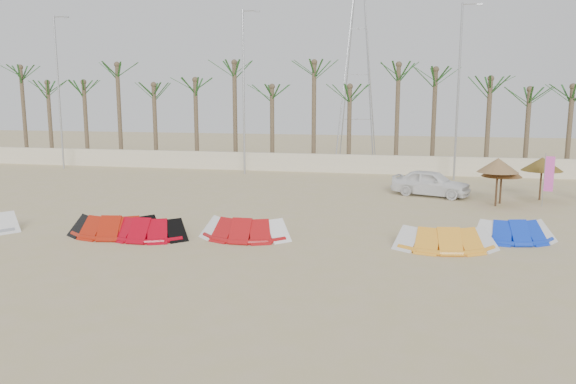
% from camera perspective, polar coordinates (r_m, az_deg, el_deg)
% --- Properties ---
extents(ground, '(120.00, 120.00, 0.00)m').
position_cam_1_polar(ground, '(18.65, -3.80, -7.03)').
color(ground, '#C5AD8A').
rests_on(ground, ground).
extents(boundary_wall, '(60.00, 0.30, 1.30)m').
position_cam_1_polar(boundary_wall, '(39.77, 4.72, 2.92)').
color(boundary_wall, beige).
rests_on(boundary_wall, ground).
extents(palm_line, '(52.00, 4.00, 7.70)m').
position_cam_1_polar(palm_line, '(40.91, 6.05, 11.22)').
color(palm_line, brown).
rests_on(palm_line, ground).
extents(lamp_a, '(1.25, 0.14, 11.00)m').
position_cam_1_polar(lamp_a, '(44.70, -22.24, 9.57)').
color(lamp_a, '#A5A8AD').
rests_on(lamp_a, ground).
extents(lamp_b, '(1.25, 0.14, 11.00)m').
position_cam_1_polar(lamp_b, '(38.73, -4.48, 10.33)').
color(lamp_b, '#A5A8AD').
rests_on(lamp_b, ground).
extents(lamp_c, '(1.25, 0.14, 11.00)m').
position_cam_1_polar(lamp_c, '(37.33, 16.97, 9.96)').
color(lamp_c, '#A5A8AD').
rests_on(lamp_c, ground).
extents(pylon, '(3.00, 3.00, 14.00)m').
position_cam_1_polar(pylon, '(45.67, 6.90, 2.95)').
color(pylon, '#A5A8AD').
rests_on(pylon, ground).
extents(kite_red_left, '(3.67, 1.98, 0.90)m').
position_cam_1_polar(kite_red_left, '(23.01, -16.86, -3.11)').
color(kite_red_left, '#A41B0A').
rests_on(kite_red_left, ground).
extents(kite_red_mid, '(3.23, 1.56, 0.90)m').
position_cam_1_polar(kite_red_mid, '(22.25, -14.01, -3.41)').
color(kite_red_mid, '#A60213').
rests_on(kite_red_mid, ground).
extents(kite_red_right, '(3.38, 1.55, 0.90)m').
position_cam_1_polar(kite_red_right, '(21.63, -4.24, -3.52)').
color(kite_red_right, '#AA1013').
rests_on(kite_red_right, ground).
extents(kite_orange, '(3.67, 2.00, 0.90)m').
position_cam_1_polar(kite_orange, '(20.94, 15.71, -4.31)').
color(kite_orange, orange).
rests_on(kite_orange, ground).
extents(kite_blue, '(3.22, 2.04, 0.90)m').
position_cam_1_polar(kite_blue, '(22.83, 21.97, -3.51)').
color(kite_blue, '#0F35CE').
rests_on(kite_blue, ground).
extents(parasol_left, '(1.98, 1.98, 2.38)m').
position_cam_1_polar(parasol_left, '(29.18, 20.55, 2.56)').
color(parasol_left, '#4C331E').
rests_on(parasol_left, ground).
extents(parasol_mid, '(1.98, 1.98, 2.08)m').
position_cam_1_polar(parasol_mid, '(30.00, 20.90, 2.13)').
color(parasol_mid, '#4C331E').
rests_on(parasol_mid, ground).
extents(parasol_right, '(2.07, 2.07, 2.23)m').
position_cam_1_polar(parasol_right, '(31.85, 24.41, 2.59)').
color(parasol_right, '#4C331E').
rests_on(parasol_right, ground).
extents(flag_pink, '(0.44, 0.15, 2.63)m').
position_cam_1_polar(flag_pink, '(30.04, 24.91, 1.56)').
color(flag_pink, '#A5A8AD').
rests_on(flag_pink, ground).
extents(car, '(4.49, 2.97, 1.42)m').
position_cam_1_polar(car, '(31.32, 14.32, 0.90)').
color(car, white).
rests_on(car, ground).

